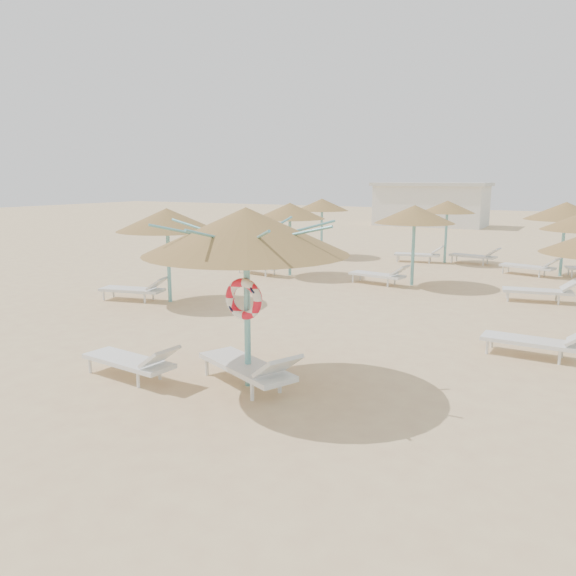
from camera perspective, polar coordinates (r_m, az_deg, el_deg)
The scene contains 6 objects.
ground at distance 10.23m, azimuth -4.60°, elevation -9.25°, with size 120.00×120.00×0.00m, color #DABA85.
main_palapa at distance 9.34m, azimuth -4.28°, elevation 5.74°, with size 3.44×3.44×3.08m.
lounger_main_a at distance 10.48m, azimuth -15.45°, elevation -7.11°, with size 2.06×0.80×0.73m.
lounger_main_b at distance 9.68m, azimuth -3.81°, elevation -7.97°, with size 2.34×1.53×0.82m.
palapa_field at distance 17.97m, azimuth 18.73°, elevation 6.54°, with size 20.49×14.36×2.72m.
service_hut at distance 44.48m, azimuth 14.32°, elevation 8.27°, with size 8.40×4.40×3.25m.
Camera 1 is at (5.34, -7.97, 3.54)m, focal length 35.00 mm.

